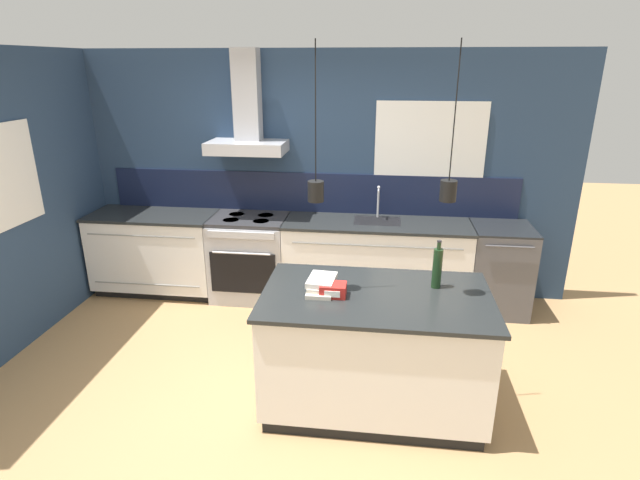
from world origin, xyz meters
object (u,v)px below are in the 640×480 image
Objects in this scene: oven_range at (250,257)px; dishwasher at (498,269)px; red_supply_box at (333,290)px; book_stack at (321,284)px; bottle_on_island at (437,267)px.

dishwasher is at bearing 0.09° from oven_range.
dishwasher is at bearing 48.93° from red_supply_box.
book_stack is (-1.63, -1.69, 0.50)m from dishwasher.
bottle_on_island is at bearing -117.76° from dishwasher.
bottle_on_island is at bearing 10.54° from book_stack.
dishwasher is at bearing 45.94° from book_stack.
red_supply_box is at bearing -131.07° from dishwasher.
oven_range is at bearing 121.52° from red_supply_box.
oven_range is 2.45m from bottle_on_island.
book_stack reaches higher than red_supply_box.
oven_range is 2.62m from dishwasher.
bottle_on_island reaches higher than oven_range.
bottle_on_island is (-0.81, -1.53, 0.61)m from dishwasher.
dishwasher is 2.39m from red_supply_box.
oven_range is at bearing 120.38° from book_stack.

